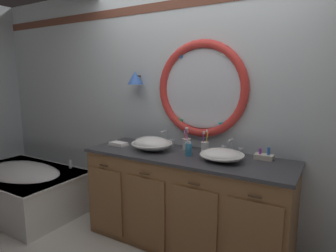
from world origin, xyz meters
name	(u,v)px	position (x,y,z in m)	size (l,w,h in m)	color
back_wall_assembly	(197,106)	(0.00, 0.59, 1.32)	(6.40, 0.26, 2.60)	silver
vanity_counter	(185,200)	(0.05, 0.24, 0.45)	(1.97, 0.67, 0.90)	olive
bathtub	(23,186)	(-1.97, -0.12, 0.30)	(1.47, 0.93, 0.60)	white
sink_basin_left	(152,143)	(-0.31, 0.21, 0.97)	(0.41, 0.41, 0.13)	white
sink_basin_right	(222,155)	(0.41, 0.21, 0.95)	(0.38, 0.38, 0.11)	white
faucet_set_left	(166,139)	(-0.31, 0.47, 0.96)	(0.21, 0.12, 0.16)	silver
faucet_set_right	(232,148)	(0.41, 0.47, 0.96)	(0.22, 0.13, 0.15)	silver
toothbrush_holder_left	(186,143)	(-0.04, 0.43, 0.96)	(0.09, 0.09, 0.22)	white
toothbrush_holder_right	(205,146)	(0.17, 0.40, 0.96)	(0.08, 0.08, 0.22)	white
soap_dispenser	(189,149)	(0.09, 0.22, 0.96)	(0.06, 0.07, 0.14)	#388EBC
folded_hand_towel	(118,144)	(-0.72, 0.20, 0.91)	(0.19, 0.12, 0.03)	white
toiletry_basket	(264,156)	(0.72, 0.44, 0.93)	(0.16, 0.09, 0.11)	beige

